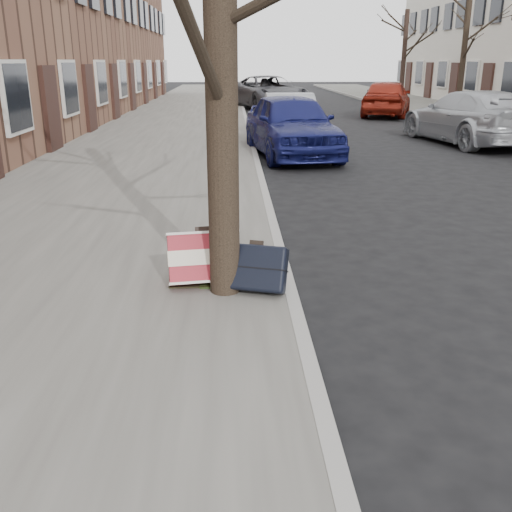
{
  "coord_description": "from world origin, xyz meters",
  "views": [
    {
      "loc": [
        -1.8,
        -4.35,
        2.21
      ],
      "look_at": [
        -1.58,
        0.8,
        0.43
      ],
      "focal_mm": 40.0,
      "sensor_mm": 36.0,
      "label": 1
    }
  ],
  "objects_px": {
    "car_near_front": "(292,125)",
    "suitcase_red": "(204,258)",
    "car_near_mid": "(290,117)",
    "suitcase_navy": "(254,267)"
  },
  "relations": [
    {
      "from": "car_near_front",
      "to": "car_near_mid",
      "type": "bearing_deg",
      "value": 77.18
    },
    {
      "from": "suitcase_navy",
      "to": "car_near_front",
      "type": "bearing_deg",
      "value": 98.46
    },
    {
      "from": "suitcase_navy",
      "to": "car_near_mid",
      "type": "distance_m",
      "value": 11.82
    },
    {
      "from": "suitcase_navy",
      "to": "car_near_mid",
      "type": "relative_size",
      "value": 0.15
    },
    {
      "from": "suitcase_navy",
      "to": "car_near_mid",
      "type": "bearing_deg",
      "value": 99.19
    },
    {
      "from": "suitcase_navy",
      "to": "car_near_front",
      "type": "relative_size",
      "value": 0.14
    },
    {
      "from": "car_near_mid",
      "to": "suitcase_red",
      "type": "bearing_deg",
      "value": -98.68
    },
    {
      "from": "suitcase_red",
      "to": "suitcase_navy",
      "type": "distance_m",
      "value": 0.53
    },
    {
      "from": "suitcase_navy",
      "to": "car_near_front",
      "type": "distance_m",
      "value": 8.9
    },
    {
      "from": "car_near_front",
      "to": "suitcase_red",
      "type": "bearing_deg",
      "value": -109.05
    }
  ]
}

